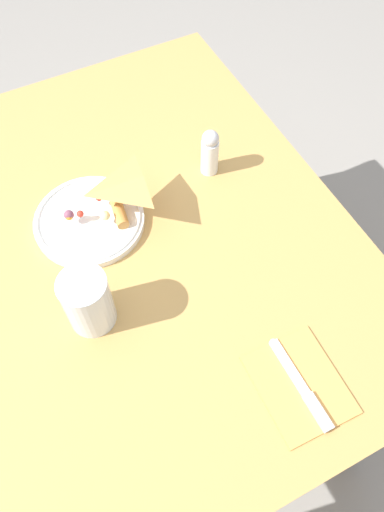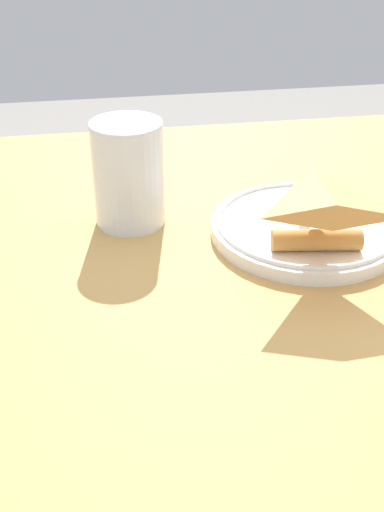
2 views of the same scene
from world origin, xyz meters
name	(u,v)px [view 1 (image 1 of 2)]	position (x,y,z in m)	size (l,w,h in m)	color
ground_plane	(152,366)	(0.00, 0.00, 0.00)	(6.00, 6.00, 0.00)	gray
dining_table	(131,268)	(0.00, 0.00, 0.64)	(1.09, 0.88, 0.74)	tan
plate_pizza	(90,219)	(0.08, 0.04, 0.75)	(0.22, 0.22, 0.05)	white
milk_glass	(88,303)	(-0.12, 0.12, 0.79)	(0.09, 0.09, 0.13)	white
napkin_folded	(299,384)	(-0.40, -0.15, 0.74)	(0.17, 0.14, 0.00)	#E59E4C
butter_knife	(303,388)	(-0.41, -0.15, 0.74)	(0.18, 0.02, 0.01)	#B2B2B7
salt_shaker	(210,152)	(0.09, -0.24, 0.79)	(0.04, 0.04, 0.11)	white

